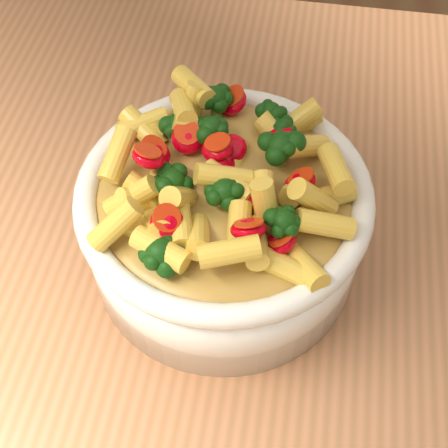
# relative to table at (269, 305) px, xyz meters

# --- Properties ---
(table) EXTENTS (1.20, 0.80, 0.90)m
(table) POSITION_rel_table_xyz_m (0.00, 0.00, 0.00)
(table) COLOR #B6754E
(table) RESTS_ON ground
(serving_bowl) EXTENTS (0.24, 0.24, 0.11)m
(serving_bowl) POSITION_rel_table_xyz_m (-0.05, -0.01, 0.16)
(serving_bowl) COLOR white
(serving_bowl) RESTS_ON table
(pasta_salad) EXTENTS (0.19, 0.19, 0.04)m
(pasta_salad) POSITION_rel_table_xyz_m (-0.05, -0.01, 0.22)
(pasta_salad) COLOR #FFDB50
(pasta_salad) RESTS_ON serving_bowl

